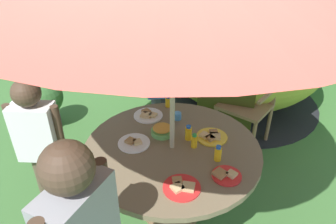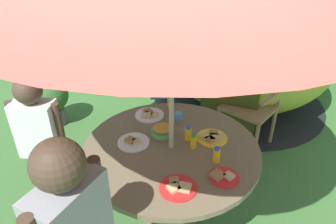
% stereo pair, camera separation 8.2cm
% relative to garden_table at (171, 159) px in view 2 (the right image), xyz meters
% --- Properties ---
extents(ground_plane, '(10.00, 10.00, 0.02)m').
position_rel_garden_table_xyz_m(ground_plane, '(0.00, 0.00, -0.58)').
color(ground_plane, '#3D6B33').
extents(hedge_backdrop, '(9.00, 0.70, 1.98)m').
position_rel_garden_table_xyz_m(hedge_backdrop, '(0.00, 3.63, 0.42)').
color(hedge_backdrop, '#234C28').
rests_on(hedge_backdrop, ground_plane).
extents(garden_table, '(1.35, 1.35, 0.69)m').
position_rel_garden_table_xyz_m(garden_table, '(0.00, 0.00, 0.00)').
color(garden_table, brown).
rests_on(garden_table, ground_plane).
extents(wooden_chair, '(0.63, 0.60, 0.98)m').
position_rel_garden_table_xyz_m(wooden_chair, '(0.52, 1.25, -0.01)').
color(wooden_chair, '#93704C').
rests_on(wooden_chair, ground_plane).
extents(dome_tent, '(2.34, 2.34, 1.51)m').
position_rel_garden_table_xyz_m(dome_tent, '(0.34, 2.11, 0.18)').
color(dome_tent, '#B2C63F').
rests_on(dome_tent, ground_plane).
extents(potted_plant, '(0.44, 0.44, 0.62)m').
position_rel_garden_table_xyz_m(potted_plant, '(-1.77, 0.85, -0.21)').
color(potted_plant, '#595960').
rests_on(potted_plant, ground_plane).
extents(child_in_blue_shirt, '(0.34, 0.44, 1.41)m').
position_rel_garden_table_xyz_m(child_in_blue_shirt, '(-0.43, 0.94, 0.33)').
color(child_in_blue_shirt, '#3F3F47').
rests_on(child_in_blue_shirt, ground_plane).
extents(child_in_white_shirt, '(0.41, 0.24, 1.23)m').
position_rel_garden_table_xyz_m(child_in_white_shirt, '(-1.01, -0.22, 0.21)').
color(child_in_white_shirt, brown).
rests_on(child_in_white_shirt, ground_plane).
extents(snack_bowl, '(0.18, 0.18, 0.08)m').
position_rel_garden_table_xyz_m(snack_bowl, '(-0.12, 0.14, 0.16)').
color(snack_bowl, '#66B259').
rests_on(snack_bowl, garden_table).
extents(plate_near_left, '(0.25, 0.25, 0.03)m').
position_rel_garden_table_xyz_m(plate_near_left, '(-0.29, -0.04, 0.13)').
color(plate_near_left, white).
rests_on(plate_near_left, garden_table).
extents(plate_front_edge, '(0.25, 0.25, 0.03)m').
position_rel_garden_table_xyz_m(plate_front_edge, '(0.17, -0.40, 0.13)').
color(plate_front_edge, red).
rests_on(plate_front_edge, garden_table).
extents(plate_back_edge, '(0.26, 0.26, 0.03)m').
position_rel_garden_table_xyz_m(plate_back_edge, '(-0.32, 0.37, 0.13)').
color(plate_back_edge, white).
rests_on(plate_back_edge, garden_table).
extents(plate_far_right, '(0.20, 0.20, 0.03)m').
position_rel_garden_table_xyz_m(plate_far_right, '(0.43, -0.21, 0.13)').
color(plate_far_right, red).
rests_on(plate_far_right, garden_table).
extents(plate_center_front, '(0.25, 0.25, 0.03)m').
position_rel_garden_table_xyz_m(plate_center_front, '(0.27, 0.20, 0.13)').
color(plate_center_front, yellow).
rests_on(plate_center_front, garden_table).
extents(juice_bottle_near_right, '(0.05, 0.05, 0.11)m').
position_rel_garden_table_xyz_m(juice_bottle_near_right, '(-0.19, 0.58, 0.17)').
color(juice_bottle_near_right, yellow).
rests_on(juice_bottle_near_right, garden_table).
extents(juice_bottle_far_left, '(0.05, 0.05, 0.13)m').
position_rel_garden_table_xyz_m(juice_bottle_far_left, '(0.10, 0.13, 0.18)').
color(juice_bottle_far_left, yellow).
rests_on(juice_bottle_far_left, garden_table).
extents(juice_bottle_center_back, '(0.05, 0.05, 0.12)m').
position_rel_garden_table_xyz_m(juice_bottle_center_back, '(0.35, -0.06, 0.18)').
color(juice_bottle_center_back, yellow).
rests_on(juice_bottle_center_back, garden_table).
extents(juice_bottle_mid_left, '(0.05, 0.05, 0.12)m').
position_rel_garden_table_xyz_m(juice_bottle_mid_left, '(0.16, 0.05, 0.17)').
color(juice_bottle_mid_left, yellow).
rests_on(juice_bottle_mid_left, garden_table).
extents(cup_near, '(0.07, 0.07, 0.06)m').
position_rel_garden_table_xyz_m(cup_near, '(-0.06, 0.39, 0.15)').
color(cup_near, '#4C99D8').
rests_on(cup_near, garden_table).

